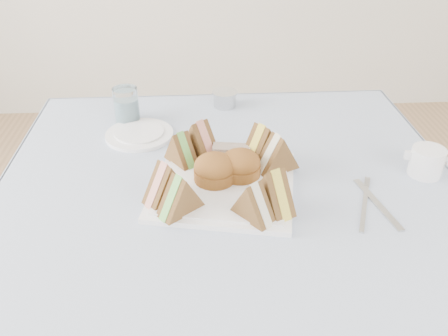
{
  "coord_description": "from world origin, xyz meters",
  "views": [
    {
      "loc": [
        -0.07,
        -0.84,
        1.33
      ],
      "look_at": [
        -0.01,
        0.01,
        0.8
      ],
      "focal_mm": 38.0,
      "sensor_mm": 36.0,
      "label": 1
    }
  ],
  "objects": [
    {
      "name": "sandwich_bl_a",
      "position": [
        -0.11,
        0.1,
        0.8
      ],
      "size": [
        0.08,
        0.1,
        0.08
      ],
      "primitive_type": null,
      "rotation": [
        0.0,
        0.0,
        2.18
      ],
      "color": "brown",
      "rests_on": "serving_plate"
    },
    {
      "name": "creamer_jug",
      "position": [
        0.44,
        0.03,
        0.78
      ],
      "size": [
        0.09,
        0.09,
        0.07
      ],
      "primitive_type": "cylinder",
      "rotation": [
        0.0,
        0.0,
        -0.23
      ],
      "color": "white",
      "rests_on": "tablecloth"
    },
    {
      "name": "sandwich_fl_b",
      "position": [
        -0.1,
        -0.08,
        0.8
      ],
      "size": [
        0.1,
        0.09,
        0.08
      ],
      "primitive_type": null,
      "rotation": [
        0.0,
        0.0,
        0.68
      ],
      "color": "brown",
      "rests_on": "serving_plate"
    },
    {
      "name": "scone_right",
      "position": [
        0.02,
        0.03,
        0.79
      ],
      "size": [
        0.11,
        0.11,
        0.06
      ],
      "primitive_type": "cylinder",
      "rotation": [
        0.0,
        0.0,
        0.32
      ],
      "color": "#A45D24",
      "rests_on": "serving_plate"
    },
    {
      "name": "sandwich_br_a",
      "position": [
        0.11,
        0.06,
        0.8
      ],
      "size": [
        0.11,
        0.08,
        0.09
      ],
      "primitive_type": null,
      "rotation": [
        0.0,
        0.0,
        -2.69
      ],
      "color": "brown",
      "rests_on": "serving_plate"
    },
    {
      "name": "fork",
      "position": [
        0.27,
        -0.08,
        0.75
      ],
      "size": [
        0.07,
        0.16,
        0.0
      ],
      "primitive_type": "cube",
      "rotation": [
        0.0,
        0.0,
        -0.37
      ],
      "color": "#BBBBBB",
      "rests_on": "tablecloth"
    },
    {
      "name": "sandwich_fl_a",
      "position": [
        -0.13,
        -0.04,
        0.8
      ],
      "size": [
        0.1,
        0.1,
        0.09
      ],
      "primitive_type": null,
      "rotation": [
        0.0,
        0.0,
        0.67
      ],
      "color": "brown",
      "rests_on": "serving_plate"
    },
    {
      "name": "sandwich_fr_a",
      "position": [
        0.08,
        -0.08,
        0.8
      ],
      "size": [
        0.09,
        0.11,
        0.09
      ],
      "primitive_type": null,
      "rotation": [
        0.0,
        0.0,
        -1.11
      ],
      "color": "brown",
      "rests_on": "serving_plate"
    },
    {
      "name": "water_glass",
      "position": [
        -0.25,
        0.34,
        0.79
      ],
      "size": [
        0.08,
        0.08,
        0.1
      ],
      "primitive_type": "cylinder",
      "rotation": [
        0.0,
        0.0,
        -0.17
      ],
      "color": "white",
      "rests_on": "tablecloth"
    },
    {
      "name": "table",
      "position": [
        0.0,
        0.0,
        0.37
      ],
      "size": [
        0.9,
        0.9,
        0.74
      ],
      "primitive_type": "cube",
      "color": "brown",
      "rests_on": "floor"
    },
    {
      "name": "sandwich_bl_b",
      "position": [
        -0.06,
        0.13,
        0.8
      ],
      "size": [
        0.1,
        0.11,
        0.09
      ],
      "primitive_type": null,
      "rotation": [
        0.0,
        0.0,
        2.27
      ],
      "color": "brown",
      "rests_on": "serving_plate"
    },
    {
      "name": "scone_left",
      "position": [
        -0.03,
        0.02,
        0.79
      ],
      "size": [
        0.1,
        0.1,
        0.06
      ],
      "primitive_type": "cylinder",
      "rotation": [
        0.0,
        0.0,
        -0.13
      ],
      "color": "#A45D24",
      "rests_on": "serving_plate"
    },
    {
      "name": "sandwich_br_b",
      "position": [
        0.08,
        0.1,
        0.8
      ],
      "size": [
        0.11,
        0.1,
        0.09
      ],
      "primitive_type": null,
      "rotation": [
        0.0,
        0.0,
        -2.46
      ],
      "color": "brown",
      "rests_on": "serving_plate"
    },
    {
      "name": "tea_strainer",
      "position": [
        0.02,
        0.42,
        0.77
      ],
      "size": [
        0.08,
        0.08,
        0.04
      ],
      "primitive_type": "cylinder",
      "rotation": [
        0.0,
        0.0,
        0.02
      ],
      "color": "#BBBBBB",
      "rests_on": "tablecloth"
    },
    {
      "name": "serving_plate",
      "position": [
        -0.01,
        0.01,
        0.75
      ],
      "size": [
        0.35,
        0.35,
        0.01
      ],
      "primitive_type": "cube",
      "rotation": [
        0.0,
        0.0,
        -0.2
      ],
      "color": "white",
      "rests_on": "tablecloth"
    },
    {
      "name": "tablecloth",
      "position": [
        0.0,
        0.0,
        0.74
      ],
      "size": [
        1.02,
        1.02,
        0.01
      ],
      "primitive_type": "cube",
      "color": "silver",
      "rests_on": "table"
    },
    {
      "name": "side_plate",
      "position": [
        -0.22,
        0.26,
        0.75
      ],
      "size": [
        0.21,
        0.21,
        0.01
      ],
      "primitive_type": "cylinder",
      "rotation": [
        0.0,
        0.0,
        0.21
      ],
      "color": "white",
      "rests_on": "tablecloth"
    },
    {
      "name": "pastry_slice",
      "position": [
        0.01,
        0.1,
        0.78
      ],
      "size": [
        0.09,
        0.05,
        0.04
      ],
      "primitive_type": "cube",
      "rotation": [
        0.0,
        0.0,
        -0.15
      ],
      "color": "beige",
      "rests_on": "serving_plate"
    },
    {
      "name": "knife",
      "position": [
        0.3,
        -0.07,
        0.75
      ],
      "size": [
        0.05,
        0.18,
        0.0
      ],
      "primitive_type": "cube",
      "rotation": [
        0.0,
        0.0,
        0.2
      ],
      "color": "#BBBBBB",
      "rests_on": "tablecloth"
    },
    {
      "name": "sandwich_fr_b",
      "position": [
        0.04,
        -0.11,
        0.8
      ],
      "size": [
        0.09,
        0.1,
        0.08
      ],
      "primitive_type": null,
      "rotation": [
        0.0,
        0.0,
        -0.88
      ],
      "color": "brown",
      "rests_on": "serving_plate"
    }
  ]
}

